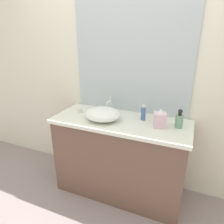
{
  "coord_description": "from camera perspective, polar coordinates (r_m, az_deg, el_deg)",
  "views": [
    {
      "loc": [
        0.68,
        -1.3,
        1.64
      ],
      "look_at": [
        -0.02,
        0.39,
        0.94
      ],
      "focal_mm": 32.21,
      "sensor_mm": 36.0,
      "label": 1
    }
  ],
  "objects": [
    {
      "name": "ground_plane",
      "position": [
        2.21,
        -3.72,
        -27.45
      ],
      "size": [
        6.0,
        6.0,
        0.02
      ],
      "primitive_type": "cube",
      "color": "gray",
      "rests_on": "ground"
    },
    {
      "name": "bathroom_wall_rear",
      "position": [
        2.16,
        4.15,
        11.95
      ],
      "size": [
        6.0,
        0.06,
        2.6
      ],
      "primitive_type": "cube",
      "color": "silver",
      "rests_on": "ground"
    },
    {
      "name": "vanity_counter",
      "position": [
        2.18,
        2.27,
        -12.63
      ],
      "size": [
        1.35,
        0.56,
        0.86
      ],
      "color": "brown",
      "rests_on": "ground"
    },
    {
      "name": "wall_mirror_panel",
      "position": [
        2.09,
        5.5,
        16.8
      ],
      "size": [
        1.22,
        0.01,
        1.26
      ],
      "primitive_type": "cube",
      "color": "#B2BCC6",
      "rests_on": "vanity_counter"
    },
    {
      "name": "sink_basin",
      "position": [
        1.96,
        -2.71,
        -0.56
      ],
      "size": [
        0.36,
        0.31,
        0.12
      ],
      "primitive_type": "ellipsoid",
      "color": "white",
      "rests_on": "vanity_counter"
    },
    {
      "name": "faucet",
      "position": [
        2.1,
        -0.69,
        1.97
      ],
      "size": [
        0.03,
        0.12,
        0.17
      ],
      "color": "silver",
      "rests_on": "vanity_counter"
    },
    {
      "name": "soap_dispenser",
      "position": [
        1.89,
        18.55,
        -2.21
      ],
      "size": [
        0.07,
        0.07,
        0.18
      ],
      "color": "gray",
      "rests_on": "vanity_counter"
    },
    {
      "name": "lotion_bottle",
      "position": [
        1.98,
        8.87,
        -0.2
      ],
      "size": [
        0.05,
        0.05,
        0.15
      ],
      "color": "#48689F",
      "rests_on": "vanity_counter"
    },
    {
      "name": "tissue_box",
      "position": [
        1.86,
        13.49,
        -2.0
      ],
      "size": [
        0.13,
        0.13,
        0.17
      ],
      "color": "silver",
      "rests_on": "vanity_counter"
    },
    {
      "name": "candle_jar",
      "position": [
        2.18,
        -9.03,
        0.37
      ],
      "size": [
        0.05,
        0.05,
        0.05
      ],
      "primitive_type": "cylinder",
      "color": "silver",
      "rests_on": "vanity_counter"
    }
  ]
}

